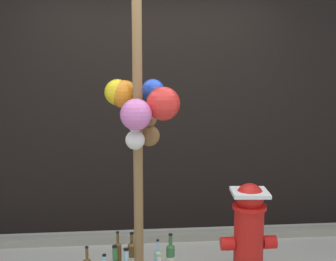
{
  "coord_description": "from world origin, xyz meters",
  "views": [
    {
      "loc": [
        -0.28,
        -3.13,
        1.71
      ],
      "look_at": [
        0.05,
        0.21,
        1.25
      ],
      "focal_mm": 47.99,
      "sensor_mm": 36.0,
      "label": 1
    }
  ],
  "objects_px": {
    "bottle_0": "(132,256)",
    "bottle_6": "(118,258)",
    "fire_hydrant": "(249,232)",
    "bottle_2": "(170,260)",
    "memorial_post": "(140,76)"
  },
  "relations": [
    {
      "from": "bottle_0",
      "to": "bottle_6",
      "type": "bearing_deg",
      "value": -144.83
    },
    {
      "from": "fire_hydrant",
      "to": "bottle_2",
      "type": "relative_size",
      "value": 2.25
    },
    {
      "from": "memorial_post",
      "to": "bottle_6",
      "type": "distance_m",
      "value": 1.52
    },
    {
      "from": "bottle_2",
      "to": "bottle_6",
      "type": "xyz_separation_m",
      "value": [
        -0.43,
        0.05,
        0.01
      ]
    },
    {
      "from": "bottle_2",
      "to": "bottle_0",
      "type": "bearing_deg",
      "value": 157.3
    },
    {
      "from": "memorial_post",
      "to": "fire_hydrant",
      "type": "xyz_separation_m",
      "value": [
        0.85,
        -0.03,
        -1.22
      ]
    },
    {
      "from": "fire_hydrant",
      "to": "bottle_6",
      "type": "bearing_deg",
      "value": 166.97
    },
    {
      "from": "memorial_post",
      "to": "bottle_6",
      "type": "relative_size",
      "value": 8.03
    },
    {
      "from": "bottle_0",
      "to": "bottle_2",
      "type": "bearing_deg",
      "value": -22.7
    },
    {
      "from": "bottle_2",
      "to": "bottle_6",
      "type": "height_order",
      "value": "bottle_6"
    },
    {
      "from": "fire_hydrant",
      "to": "bottle_2",
      "type": "distance_m",
      "value": 0.69
    },
    {
      "from": "memorial_post",
      "to": "bottle_6",
      "type": "bearing_deg",
      "value": 131.04
    },
    {
      "from": "bottle_0",
      "to": "bottle_2",
      "type": "relative_size",
      "value": 0.93
    },
    {
      "from": "fire_hydrant",
      "to": "memorial_post",
      "type": "bearing_deg",
      "value": 178.16
    },
    {
      "from": "bottle_2",
      "to": "bottle_6",
      "type": "bearing_deg",
      "value": 173.48
    }
  ]
}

